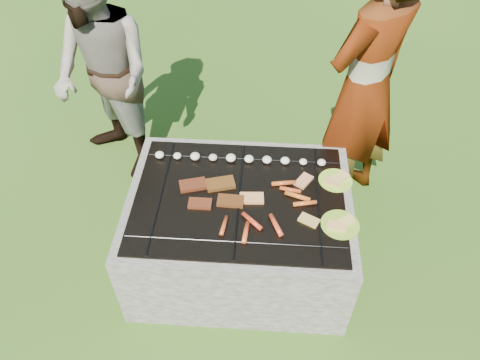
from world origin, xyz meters
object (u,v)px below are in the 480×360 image
(fire_pit, at_px, (239,233))
(plate_far, at_px, (336,180))
(plate_near, at_px, (340,225))
(bystander, at_px, (103,76))
(cook, at_px, (365,88))

(fire_pit, xyz_separation_m, plate_far, (0.56, 0.17, 0.33))
(plate_near, height_order, bystander, bystander)
(plate_far, height_order, cook, cook)
(plate_far, height_order, bystander, bystander)
(plate_near, height_order, cook, cook)
(bystander, bearing_deg, cook, 37.42)
(plate_far, relative_size, plate_near, 0.83)
(fire_pit, distance_m, bystander, 1.42)
(plate_far, distance_m, bystander, 1.71)
(plate_near, xyz_separation_m, cook, (0.18, 0.86, 0.31))
(plate_near, distance_m, bystander, 1.87)
(fire_pit, xyz_separation_m, plate_near, (0.56, -0.17, 0.33))
(fire_pit, bearing_deg, plate_far, 17.02)
(cook, bearing_deg, plate_far, 30.06)
(fire_pit, xyz_separation_m, cook, (0.74, 0.69, 0.64))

